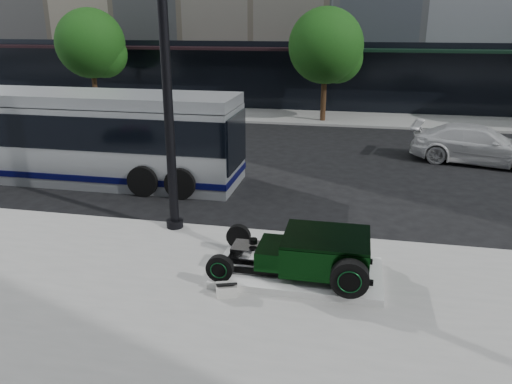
% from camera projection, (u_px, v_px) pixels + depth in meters
% --- Properties ---
extents(ground, '(120.00, 120.00, 0.00)m').
position_uv_depth(ground, '(253.00, 205.00, 14.61)').
color(ground, black).
rests_on(ground, ground).
extents(sidewalk_far, '(70.00, 4.00, 0.12)m').
position_uv_depth(sidewalk_far, '(306.00, 117.00, 27.56)').
color(sidewalk_far, gray).
rests_on(sidewalk_far, ground).
extents(street_trees, '(29.80, 3.80, 5.70)m').
position_uv_depth(street_trees, '(329.00, 49.00, 25.27)').
color(street_trees, black).
rests_on(street_trees, sidewalk_far).
extents(display_plinth, '(3.40, 1.80, 0.15)m').
position_uv_depth(display_plinth, '(298.00, 273.00, 10.30)').
color(display_plinth, silver).
rests_on(display_plinth, sidewalk_near).
extents(hot_rod, '(3.22, 2.00, 0.81)m').
position_uv_depth(hot_rod, '(315.00, 252.00, 10.07)').
color(hot_rod, black).
rests_on(hot_rod, display_plinth).
extents(info_plaque, '(0.48, 0.41, 0.31)m').
position_uv_depth(info_plaque, '(227.00, 289.00, 9.57)').
color(info_plaque, silver).
rests_on(info_plaque, sidewalk_near).
extents(lamppost, '(0.42, 0.42, 7.72)m').
position_uv_depth(lamppost, '(167.00, 86.00, 11.60)').
color(lamppost, black).
rests_on(lamppost, sidewalk_near).
extents(transit_bus, '(12.12, 2.88, 2.92)m').
position_uv_depth(transit_bus, '(63.00, 135.00, 16.75)').
color(transit_bus, '#A3A8AD').
rests_on(transit_bus, ground).
extents(white_sedan, '(5.18, 3.00, 1.41)m').
position_uv_depth(white_sedan, '(478.00, 145.00, 18.73)').
color(white_sedan, silver).
rests_on(white_sedan, ground).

